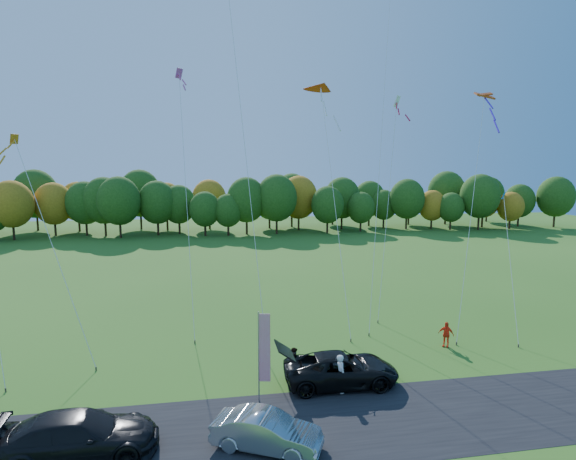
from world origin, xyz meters
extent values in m
plane|color=#2D5E18|center=(0.00, 0.00, 0.00)|extent=(160.00, 160.00, 0.00)
cube|color=black|center=(0.00, -4.00, 0.01)|extent=(90.00, 6.00, 0.01)
imported|color=black|center=(1.58, -0.58, 0.80)|extent=(5.81, 2.83, 1.59)
imported|color=#A1A2A6|center=(-2.74, -5.19, 0.70)|extent=(4.49, 3.17, 1.41)
imported|color=black|center=(-9.74, -4.48, 0.84)|extent=(5.90, 2.64, 1.68)
imported|color=white|center=(1.33, -1.36, 0.94)|extent=(0.55, 0.75, 1.89)
imported|color=gray|center=(-0.58, 0.59, 0.79)|extent=(0.77, 0.89, 1.58)
imported|color=#F93817|center=(9.25, 3.01, 0.78)|extent=(0.94, 0.89, 1.56)
cylinder|color=#999999|center=(-2.66, -1.55, 2.16)|extent=(0.06, 0.06, 4.32)
cube|color=red|center=(-2.39, -1.60, 2.59)|extent=(0.53, 0.14, 3.24)
cube|color=navy|center=(-2.39, -1.57, 3.79)|extent=(0.53, 0.13, 0.84)
cylinder|color=#4C3F33|center=(-1.74, 2.65, 0.10)|extent=(0.08, 0.08, 0.20)
cylinder|color=#4C3F33|center=(5.25, 5.46, 0.10)|extent=(0.08, 0.08, 0.20)
cylinder|color=#4C3F33|center=(3.78, 4.70, 0.10)|extent=(0.08, 0.08, 0.20)
cone|color=red|center=(3.91, 13.80, 17.11)|extent=(2.58, 1.97, 2.82)
cylinder|color=#4C3F33|center=(10.03, 3.10, 0.10)|extent=(0.08, 0.08, 0.20)
cube|color=#C44615|center=(14.58, 8.70, 15.89)|extent=(3.02, 1.06, 1.17)
cylinder|color=#4C3F33|center=(-10.97, 3.12, 0.10)|extent=(0.08, 0.08, 0.20)
cube|color=orange|center=(-15.89, 7.69, 12.49)|extent=(0.97, 0.97, 1.15)
cylinder|color=#4C3F33|center=(-14.71, 1.36, 0.10)|extent=(0.08, 0.08, 0.20)
cylinder|color=#4C3F33|center=(6.73, 7.75, 0.10)|extent=(0.08, 0.08, 0.20)
cube|color=white|center=(10.02, 13.38, 16.07)|extent=(1.47, 1.47, 1.75)
cylinder|color=#4C3F33|center=(-5.86, 6.10, 0.10)|extent=(0.08, 0.08, 0.20)
cube|color=#D547A4|center=(-6.82, 14.34, 17.83)|extent=(1.21, 1.21, 1.43)
cylinder|color=#4C3F33|center=(13.56, 2.15, 0.10)|extent=(0.08, 0.08, 0.20)
cube|color=blue|center=(15.80, 7.62, 8.90)|extent=(0.86, 0.86, 1.01)
camera|label=1|loc=(-4.64, -21.19, 10.71)|focal=28.00mm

